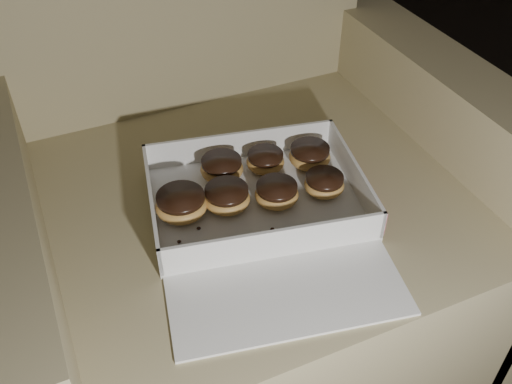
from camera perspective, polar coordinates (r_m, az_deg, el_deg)
name	(u,v)px	position (r m, az deg, el deg)	size (l,w,h in m)	color
armchair	(237,215)	(1.19, -1.94, -2.28)	(0.99, 0.83, 1.03)	#9A8C62
bakery_box	(263,213)	(0.98, 0.69, -2.09)	(0.44, 0.49, 0.06)	white
donut_a	(227,197)	(0.98, -2.94, -0.52)	(0.08, 0.08, 0.04)	#CA8D46
donut_b	(222,168)	(1.05, -3.45, 2.44)	(0.08, 0.08, 0.04)	#CA8D46
donut_c	(277,193)	(0.99, 2.08, -0.11)	(0.08, 0.08, 0.04)	#CA8D46
donut_d	(324,184)	(1.02, 6.84, 0.84)	(0.07, 0.07, 0.04)	#CA8D46
donut_e	(265,161)	(1.07, 0.94, 3.16)	(0.07, 0.07, 0.04)	#CA8D46
donut_f	(310,155)	(1.08, 5.39, 3.67)	(0.08, 0.08, 0.04)	#CA8D46
donut_g	(181,204)	(0.97, -7.49, -1.22)	(0.09, 0.09, 0.04)	#CA8D46
crumb_a	(272,229)	(0.95, 1.65, -3.73)	(0.01, 0.01, 0.00)	black
crumb_b	(199,228)	(0.96, -5.76, -3.63)	(0.01, 0.01, 0.00)	black
crumb_c	(179,242)	(0.94, -7.70, -4.94)	(0.01, 0.01, 0.00)	black
crumb_d	(350,233)	(0.96, 9.38, -4.11)	(0.01, 0.01, 0.00)	black
crumb_e	(339,232)	(0.96, 8.26, -3.95)	(0.01, 0.01, 0.00)	black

